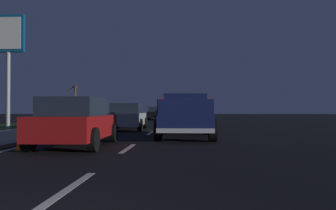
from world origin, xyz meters
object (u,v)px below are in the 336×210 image
at_px(sedan_black, 156,113).
at_px(traffic_cone_near, 21,141).
at_px(sedan_green, 185,113).
at_px(sedan_silver, 128,116).
at_px(gas_price_sign, 8,43).
at_px(sedan_red, 76,122).
at_px(pickup_truck, 185,114).
at_px(bare_tree_far, 75,101).

bearing_deg(sedan_black, traffic_cone_near, 177.68).
bearing_deg(sedan_green, sedan_silver, 169.87).
bearing_deg(gas_price_sign, sedan_red, -142.05).
xyz_separation_m(sedan_green, traffic_cone_near, (-29.92, 4.71, -0.50)).
bearing_deg(sedan_red, pickup_truck, -43.13).
bearing_deg(sedan_silver, traffic_cone_near, 173.25).
height_order(sedan_red, gas_price_sign, gas_price_sign).
bearing_deg(sedan_green, sedan_black, 73.27).
xyz_separation_m(pickup_truck, sedan_black, (25.91, 3.37, -0.20)).
relative_size(sedan_green, traffic_cone_near, 7.66).
relative_size(sedan_silver, sedan_green, 1.00).
bearing_deg(sedan_red, sedan_green, -7.10).
distance_m(sedan_red, gas_price_sign, 11.99).
height_order(pickup_truck, sedan_black, pickup_truck).
distance_m(pickup_truck, traffic_cone_near, 6.89).
bearing_deg(pickup_truck, sedan_green, -0.18).
relative_size(sedan_silver, sedan_black, 1.01).
bearing_deg(traffic_cone_near, sedan_green, -8.94).
xyz_separation_m(sedan_red, traffic_cone_near, (-1.33, 1.14, -0.50)).
bearing_deg(sedan_black, sedan_silver, 179.99).
bearing_deg(sedan_silver, pickup_truck, -148.68).
relative_size(sedan_red, gas_price_sign, 0.66).
height_order(pickup_truck, traffic_cone_near, pickup_truck).
bearing_deg(sedan_black, gas_price_sign, 161.41).
bearing_deg(sedan_silver, sedan_red, 179.32).
xyz_separation_m(gas_price_sign, bare_tree_far, (19.94, 2.45, -2.84)).
height_order(sedan_green, traffic_cone_near, sedan_green).
bearing_deg(bare_tree_far, sedan_black, -84.77).
bearing_deg(sedan_red, traffic_cone_near, 139.35).
bearing_deg(sedan_silver, sedan_green, -10.13).
distance_m(pickup_truck, gas_price_sign, 12.26).
distance_m(sedan_red, sedan_black, 29.63).
relative_size(sedan_red, sedan_silver, 1.00).
xyz_separation_m(sedan_green, bare_tree_far, (0.17, 12.89, 1.45)).
height_order(sedan_silver, bare_tree_far, bare_tree_far).
xyz_separation_m(sedan_red, sedan_green, (28.59, -3.56, 0.00)).
height_order(gas_price_sign, bare_tree_far, gas_price_sign).
xyz_separation_m(pickup_truck, sedan_green, (24.87, -0.08, -0.20)).
bearing_deg(bare_tree_far, sedan_silver, -154.16).
height_order(pickup_truck, bare_tree_far, bare_tree_far).
relative_size(sedan_red, sedan_black, 1.01).
height_order(pickup_truck, gas_price_sign, gas_price_sign).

